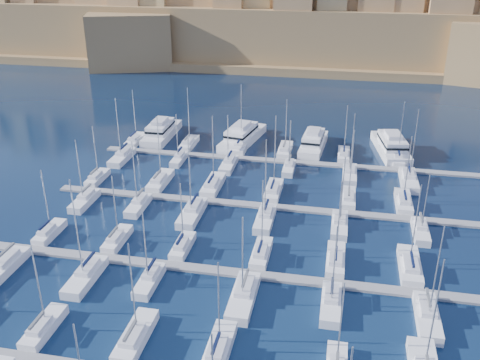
% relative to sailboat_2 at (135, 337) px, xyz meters
% --- Properties ---
extents(ground, '(600.00, 600.00, 0.00)m').
position_rel_sailboat_2_xyz_m(ground, '(11.82, 28.45, -0.74)').
color(ground, black).
rests_on(ground, ground).
extents(pontoon_mid_near, '(84.00, 2.00, 0.40)m').
position_rel_sailboat_2_xyz_m(pontoon_mid_near, '(11.82, 16.45, -0.54)').
color(pontoon_mid_near, slate).
rests_on(pontoon_mid_near, ground).
extents(pontoon_mid_far, '(84.00, 2.00, 0.40)m').
position_rel_sailboat_2_xyz_m(pontoon_mid_far, '(11.82, 38.45, -0.54)').
color(pontoon_mid_far, slate).
rests_on(pontoon_mid_far, ground).
extents(pontoon_far, '(84.00, 2.00, 0.40)m').
position_rel_sailboat_2_xyz_m(pontoon_far, '(11.82, 60.45, -0.54)').
color(pontoon_far, slate).
rests_on(pontoon_far, ground).
extents(sailboat_1, '(2.44, 8.13, 12.62)m').
position_rel_sailboat_2_xyz_m(sailboat_1, '(-11.86, -0.59, -0.02)').
color(sailboat_1, white).
rests_on(sailboat_1, ground).
extents(sailboat_2, '(2.80, 9.34, 13.89)m').
position_rel_sailboat_2_xyz_m(sailboat_2, '(0.00, 0.00, 0.00)').
color(sailboat_2, white).
rests_on(sailboat_2, ground).
extents(sailboat_3, '(2.70, 9.01, 12.78)m').
position_rel_sailboat_2_xyz_m(sailboat_3, '(10.45, -0.16, -0.01)').
color(sailboat_3, white).
rests_on(sailboat_3, ground).
extents(sailboat_12, '(2.31, 7.71, 12.01)m').
position_rel_sailboat_2_xyz_m(sailboat_12, '(-23.25, 21.20, -0.03)').
color(sailboat_12, white).
rests_on(sailboat_12, ground).
extents(sailboat_13, '(2.38, 7.93, 11.95)m').
position_rel_sailboat_2_xyz_m(sailboat_13, '(-11.42, 21.31, -0.03)').
color(sailboat_13, white).
rests_on(sailboat_13, ground).
extents(sailboat_14, '(2.32, 7.74, 11.70)m').
position_rel_sailboat_2_xyz_m(sailboat_14, '(-0.42, 21.22, -0.03)').
color(sailboat_14, white).
rests_on(sailboat_14, ground).
extents(sailboat_15, '(2.52, 8.41, 13.14)m').
position_rel_sailboat_2_xyz_m(sailboat_15, '(12.07, 21.55, -0.01)').
color(sailboat_15, white).
rests_on(sailboat_15, ground).
extents(sailboat_16, '(2.72, 9.08, 13.80)m').
position_rel_sailboat_2_xyz_m(sailboat_16, '(23.36, 21.87, -0.00)').
color(sailboat_16, white).
rests_on(sailboat_16, ground).
extents(sailboat_17, '(3.01, 10.04, 14.05)m').
position_rel_sailboat_2_xyz_m(sailboat_17, '(34.20, 22.35, 0.01)').
color(sailboat_17, white).
rests_on(sailboat_17, ground).
extents(sailboat_18, '(3.16, 10.53, 14.37)m').
position_rel_sailboat_2_xyz_m(sailboat_18, '(-24.72, 10.31, 0.02)').
color(sailboat_18, white).
rests_on(sailboat_18, ground).
extents(sailboat_19, '(2.91, 9.70, 16.54)m').
position_rel_sailboat_2_xyz_m(sailboat_19, '(-11.71, 10.72, 0.03)').
color(sailboat_19, white).
rests_on(sailboat_19, ground).
extents(sailboat_20, '(2.38, 7.95, 13.03)m').
position_rel_sailboat_2_xyz_m(sailboat_20, '(-2.39, 11.58, -0.02)').
color(sailboat_20, white).
rests_on(sailboat_20, ground).
extents(sailboat_21, '(3.12, 10.41, 13.60)m').
position_rel_sailboat_2_xyz_m(sailboat_21, '(11.42, 10.37, 0.01)').
color(sailboat_21, white).
rests_on(sailboat_21, ground).
extents(sailboat_22, '(2.61, 8.71, 13.07)m').
position_rel_sailboat_2_xyz_m(sailboat_22, '(23.12, 11.21, -0.01)').
color(sailboat_22, white).
rests_on(sailboat_22, ground).
extents(sailboat_23, '(2.82, 9.39, 14.55)m').
position_rel_sailboat_2_xyz_m(sailboat_23, '(35.37, 10.87, 0.01)').
color(sailboat_23, white).
rests_on(sailboat_23, ground).
extents(sailboat_24, '(2.30, 7.68, 11.79)m').
position_rel_sailboat_2_xyz_m(sailboat_24, '(-24.96, 43.19, -0.03)').
color(sailboat_24, white).
rests_on(sailboat_24, ground).
extents(sailboat_25, '(2.92, 9.74, 14.19)m').
position_rel_sailboat_2_xyz_m(sailboat_25, '(-11.99, 44.20, 0.01)').
color(sailboat_25, white).
rests_on(sailboat_25, ground).
extents(sailboat_26, '(3.01, 10.02, 15.03)m').
position_rel_sailboat_2_xyz_m(sailboat_26, '(-1.15, 44.34, 0.02)').
color(sailboat_26, white).
rests_on(sailboat_26, ground).
extents(sailboat_27, '(2.82, 9.40, 15.84)m').
position_rel_sailboat_2_xyz_m(sailboat_27, '(10.84, 44.03, 0.02)').
color(sailboat_27, white).
rests_on(sailboat_27, ground).
extents(sailboat_28, '(2.54, 8.46, 14.26)m').
position_rel_sailboat_2_xyz_m(sailboat_28, '(25.01, 43.57, -0.00)').
color(sailboat_28, white).
rests_on(sailboat_28, ground).
extents(sailboat_29, '(2.80, 9.34, 13.59)m').
position_rel_sailboat_2_xyz_m(sailboat_29, '(34.97, 44.00, -0.00)').
color(sailboat_29, white).
rests_on(sailboat_29, ground).
extents(sailboat_30, '(2.58, 8.59, 13.07)m').
position_rel_sailboat_2_xyz_m(sailboat_30, '(-22.85, 33.26, -0.01)').
color(sailboat_30, white).
rests_on(sailboat_30, ground).
extents(sailboat_31, '(2.47, 8.24, 13.53)m').
position_rel_sailboat_2_xyz_m(sailboat_31, '(-12.41, 33.44, -0.01)').
color(sailboat_31, white).
rests_on(sailboat_31, ground).
extents(sailboat_32, '(3.13, 10.43, 15.74)m').
position_rel_sailboat_2_xyz_m(sailboat_32, '(-1.98, 32.36, 0.03)').
color(sailboat_32, white).
rests_on(sailboat_32, ground).
extents(sailboat_33, '(2.87, 9.56, 15.79)m').
position_rel_sailboat_2_xyz_m(sailboat_33, '(10.98, 32.79, 0.02)').
color(sailboat_33, white).
rests_on(sailboat_33, ground).
extents(sailboat_34, '(2.69, 8.95, 13.61)m').
position_rel_sailboat_2_xyz_m(sailboat_34, '(23.65, 33.09, -0.01)').
color(sailboat_34, white).
rests_on(sailboat_34, ground).
extents(sailboat_35, '(2.44, 8.14, 11.85)m').
position_rel_sailboat_2_xyz_m(sailboat_35, '(36.89, 33.49, -0.03)').
color(sailboat_35, white).
rests_on(sailboat_35, ground).
extents(sailboat_36, '(2.58, 8.61, 13.17)m').
position_rel_sailboat_2_xyz_m(sailboat_36, '(-25.51, 65.65, -0.01)').
color(sailboat_36, white).
rests_on(sailboat_36, ground).
extents(sailboat_37, '(2.69, 8.97, 14.31)m').
position_rel_sailboat_2_xyz_m(sailboat_37, '(-12.27, 65.82, 0.00)').
color(sailboat_37, white).
rests_on(sailboat_37, ground).
extents(sailboat_38, '(3.14, 10.46, 15.45)m').
position_rel_sailboat_2_xyz_m(sailboat_38, '(0.03, 66.55, 0.02)').
color(sailboat_38, white).
rests_on(sailboat_38, ground).
extents(sailboat_39, '(2.76, 9.20, 12.80)m').
position_rel_sailboat_2_xyz_m(sailboat_39, '(10.46, 65.93, -0.01)').
color(sailboat_39, white).
rests_on(sailboat_39, ground).
extents(sailboat_40, '(2.53, 8.45, 12.33)m').
position_rel_sailboat_2_xyz_m(sailboat_40, '(23.70, 65.56, -0.02)').
color(sailboat_40, white).
rests_on(sailboat_40, ground).
extents(sailboat_41, '(2.46, 8.21, 13.81)m').
position_rel_sailboat_2_xyz_m(sailboat_41, '(35.41, 65.45, -0.01)').
color(sailboat_41, white).
rests_on(sailboat_41, ground).
extents(sailboat_42, '(2.91, 9.69, 14.64)m').
position_rel_sailboat_2_xyz_m(sailboat_42, '(-24.41, 54.72, 0.01)').
color(sailboat_42, white).
rests_on(sailboat_42, ground).
extents(sailboat_43, '(2.13, 7.11, 11.42)m').
position_rel_sailboat_2_xyz_m(sailboat_43, '(-11.73, 55.99, -0.04)').
color(sailboat_43, white).
rests_on(sailboat_43, ground).
extents(sailboat_44, '(2.61, 8.71, 12.20)m').
position_rel_sailboat_2_xyz_m(sailboat_44, '(-0.36, 55.20, -0.02)').
color(sailboat_44, white).
rests_on(sailboat_44, ground).
extents(sailboat_45, '(2.24, 7.48, 11.65)m').
position_rel_sailboat_2_xyz_m(sailboat_45, '(12.54, 55.81, -0.03)').
color(sailboat_45, white).
rests_on(sailboat_45, ground).
extents(sailboat_46, '(2.80, 9.33, 14.23)m').
position_rel_sailboat_2_xyz_m(sailboat_46, '(25.12, 54.90, 0.00)').
color(sailboat_46, white).
rests_on(sailboat_46, ground).
extents(sailboat_47, '(3.20, 10.67, 15.99)m').
position_rel_sailboat_2_xyz_m(sailboat_47, '(36.76, 54.24, 0.03)').
color(sailboat_47, white).
rests_on(sailboat_47, ground).
extents(motor_yacht_a, '(5.32, 17.40, 5.25)m').
position_rel_sailboat_2_xyz_m(motor_yacht_a, '(-20.58, 70.29, 0.98)').
color(motor_yacht_a, white).
rests_on(motor_yacht_a, ground).
extents(motor_yacht_b, '(8.95, 19.54, 5.25)m').
position_rel_sailboat_2_xyz_m(motor_yacht_b, '(-0.48, 71.00, 0.98)').
color(motor_yacht_b, white).
rests_on(motor_yacht_b, ground).
extents(motor_yacht_c, '(6.07, 16.50, 5.25)m').
position_rel_sailboat_2_xyz_m(motor_yacht_c, '(16.63, 69.72, 0.98)').
color(motor_yacht_c, white).
rests_on(motor_yacht_c, ground).
extents(motor_yacht_d, '(8.50, 19.29, 5.25)m').
position_rel_sailboat_2_xyz_m(motor_yacht_d, '(34.25, 70.90, 0.98)').
color(motor_yacht_d, white).
rests_on(motor_yacht_d, ground).
extents(fortified_city, '(460.00, 108.95, 59.52)m').
position_rel_sailboat_2_xyz_m(fortified_city, '(11.64, 183.71, 14.00)').
color(fortified_city, brown).
rests_on(fortified_city, ground).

